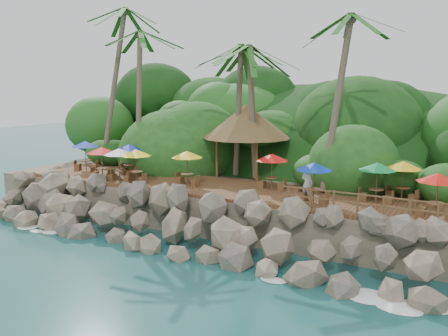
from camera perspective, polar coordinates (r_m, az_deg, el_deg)
The scene contains 12 objects.
ground at distance 23.30m, azimuth -7.40°, elevation -10.47°, with size 140.00×140.00×0.00m, color #19514F.
land_base at distance 36.62m, azimuth 7.72°, elevation -1.32°, with size 32.00×25.20×2.10m, color gray.
jungle_hill at distance 43.76m, azimuth 11.34°, elevation -1.01°, with size 44.80×28.00×15.40m, color #143811.
seawall at distance 24.49m, azimuth -4.64°, elevation -6.58°, with size 29.00×4.00×2.30m, color gray, non-canonical shape.
terrace at distance 27.53m, azimuth -0.00°, elevation -2.46°, with size 26.00×5.00×0.20m, color brown.
jungle_foliage at distance 35.93m, azimuth 7.09°, elevation -3.23°, with size 44.00×16.00×12.00m, color #143811, non-canonical shape.
foam_line at distance 23.52m, azimuth -6.95°, elevation -10.19°, with size 25.20×0.80×0.06m.
palms at distance 29.56m, azimuth 3.14°, elevation 16.56°, with size 31.60×7.25×12.41m.
palapa at distance 30.89m, azimuth 2.70°, elevation 5.60°, with size 5.64×5.64×4.60m.
dining_clusters at distance 27.00m, azimuth -0.77°, elevation 1.11°, with size 24.18×5.05×2.01m.
railing at distance 22.15m, azimuth 17.01°, elevation -4.04°, with size 8.30×0.10×1.00m.
waiter at distance 24.53m, azimuth 9.85°, elevation -1.82°, with size 0.63×0.41×1.73m, color white.
Camera 1 is at (13.23, -17.43, 8.02)m, focal length 38.46 mm.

